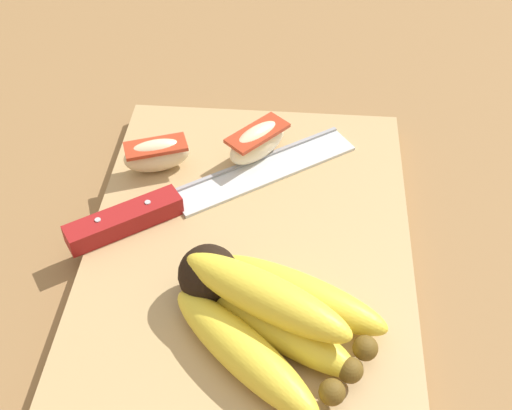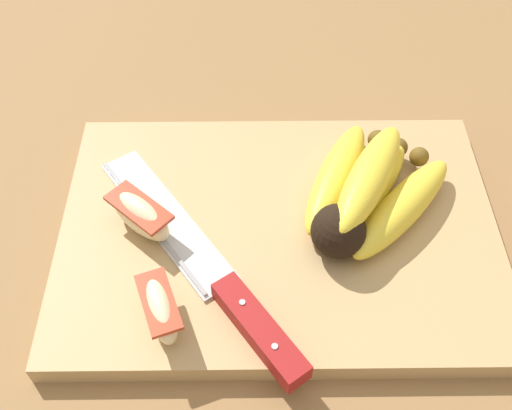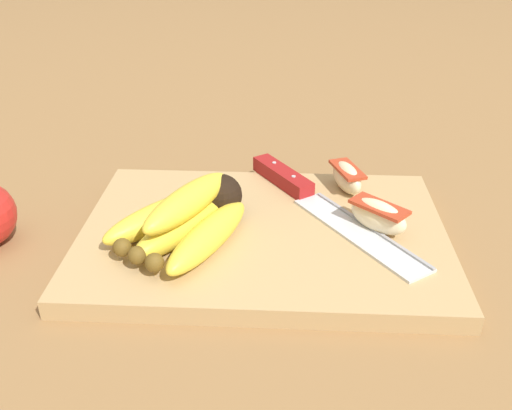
# 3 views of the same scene
# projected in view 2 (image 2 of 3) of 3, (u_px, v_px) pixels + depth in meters

# --- Properties ---
(ground_plane) EXTENTS (6.00, 6.00, 0.00)m
(ground_plane) POSITION_uv_depth(u_px,v_px,m) (269.00, 233.00, 0.55)
(ground_plane) COLOR olive
(cutting_board) EXTENTS (0.38, 0.27, 0.02)m
(cutting_board) POSITION_uv_depth(u_px,v_px,m) (279.00, 232.00, 0.54)
(cutting_board) COLOR tan
(cutting_board) RESTS_ON ground_plane
(banana_bunch) EXTENTS (0.16, 0.17, 0.06)m
(banana_bunch) POSITION_uv_depth(u_px,v_px,m) (365.00, 193.00, 0.53)
(banana_bunch) COLOR black
(banana_bunch) RESTS_ON cutting_board
(chefs_knife) EXTENTS (0.18, 0.25, 0.02)m
(chefs_knife) POSITION_uv_depth(u_px,v_px,m) (224.00, 287.00, 0.49)
(chefs_knife) COLOR silver
(chefs_knife) RESTS_ON cutting_board
(apple_wedge_near) EXTENTS (0.04, 0.06, 0.03)m
(apple_wedge_near) POSITION_uv_depth(u_px,v_px,m) (160.00, 308.00, 0.46)
(apple_wedge_near) COLOR beige
(apple_wedge_near) RESTS_ON cutting_board
(apple_wedge_middle) EXTENTS (0.07, 0.06, 0.03)m
(apple_wedge_middle) POSITION_uv_depth(u_px,v_px,m) (140.00, 215.00, 0.52)
(apple_wedge_middle) COLOR beige
(apple_wedge_middle) RESTS_ON cutting_board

